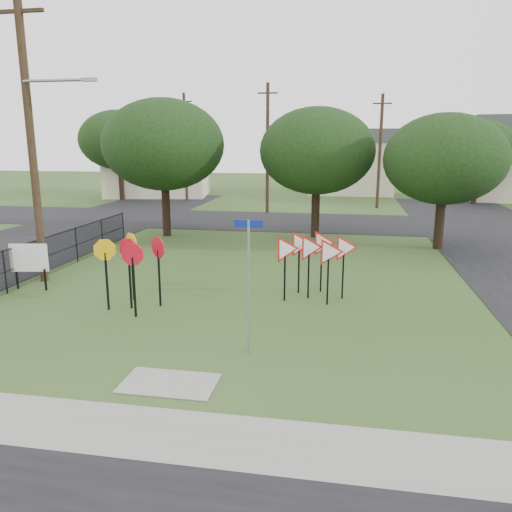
{
  "coord_description": "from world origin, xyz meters",
  "views": [
    {
      "loc": [
        3.51,
        -11.62,
        5.0
      ],
      "look_at": [
        0.91,
        3.0,
        1.6
      ],
      "focal_mm": 35.0,
      "sensor_mm": 36.0,
      "label": 1
    }
  ],
  "objects": [
    {
      "name": "utility_pole_main",
      "position": [
        -7.24,
        4.5,
        5.21
      ],
      "size": [
        3.55,
        0.33,
        10.0
      ],
      "color": "#3C2B1B",
      "rests_on": "ground"
    },
    {
      "name": "tree_near_left",
      "position": [
        -6.0,
        14.0,
        4.86
      ],
      "size": [
        6.4,
        6.4,
        7.27
      ],
      "color": "black",
      "rests_on": "ground"
    },
    {
      "name": "planting_strip",
      "position": [
        0.0,
        -5.4,
        0.01
      ],
      "size": [
        30.0,
        0.8,
        0.02
      ],
      "primitive_type": "cube",
      "color": "#2C4A1B",
      "rests_on": "ground"
    },
    {
      "name": "house_left",
      "position": [
        -14.0,
        34.0,
        3.65
      ],
      "size": [
        10.58,
        8.88,
        7.2
      ],
      "color": "beige",
      "rests_on": "ground"
    },
    {
      "name": "street_left",
      "position": [
        -12.0,
        10.0,
        0.01
      ],
      "size": [
        8.0,
        50.0,
        0.02
      ],
      "primitive_type": "cube",
      "color": "black",
      "rests_on": "ground"
    },
    {
      "name": "curb_pad",
      "position": [
        0.0,
        -2.4,
        0.01
      ],
      "size": [
        2.0,
        1.2,
        0.02
      ],
      "primitive_type": "cube",
      "color": "gray",
      "rests_on": "ground"
    },
    {
      "name": "yield_sign_cluster",
      "position": [
        2.62,
        4.18,
        1.61
      ],
      "size": [
        2.7,
        1.63,
        2.17
      ],
      "color": "black",
      "rests_on": "ground"
    },
    {
      "name": "street_name_sign",
      "position": [
        1.37,
        -0.53,
        1.85
      ],
      "size": [
        0.67,
        0.07,
        3.26
      ],
      "color": "gray",
      "rests_on": "ground"
    },
    {
      "name": "tree_far_right",
      "position": [
        14.0,
        32.0,
        4.54
      ],
      "size": [
        6.0,
        6.0,
        6.8
      ],
      "color": "black",
      "rests_on": "ground"
    },
    {
      "name": "house_mid",
      "position": [
        4.0,
        40.0,
        3.15
      ],
      "size": [
        8.4,
        8.4,
        6.2
      ],
      "color": "beige",
      "rests_on": "ground"
    },
    {
      "name": "ground",
      "position": [
        0.0,
        0.0,
        0.0
      ],
      "size": [
        140.0,
        140.0,
        0.0
      ],
      "primitive_type": "plane",
      "color": "#2C4A1B"
    },
    {
      "name": "street_far",
      "position": [
        0.0,
        20.0,
        0.01
      ],
      "size": [
        60.0,
        8.0,
        0.02
      ],
      "primitive_type": "cube",
      "color": "black",
      "rests_on": "ground"
    },
    {
      "name": "far_pole_c",
      "position": [
        -10.0,
        30.0,
        4.6
      ],
      "size": [
        1.4,
        0.24,
        9.0
      ],
      "color": "#3C2B1B",
      "rests_on": "ground"
    },
    {
      "name": "far_pole_b",
      "position": [
        6.0,
        28.0,
        4.35
      ],
      "size": [
        1.4,
        0.24,
        8.5
      ],
      "color": "#3C2B1B",
      "rests_on": "ground"
    },
    {
      "name": "far_pole_a",
      "position": [
        -2.0,
        24.0,
        4.6
      ],
      "size": [
        1.4,
        0.24,
        9.0
      ],
      "color": "#3C2B1B",
      "rests_on": "ground"
    },
    {
      "name": "tree_near_right",
      "position": [
        8.0,
        13.0,
        4.22
      ],
      "size": [
        5.6,
        5.6,
        6.33
      ],
      "color": "black",
      "rests_on": "ground"
    },
    {
      "name": "sidewalk",
      "position": [
        0.0,
        -4.2,
        0.01
      ],
      "size": [
        30.0,
        1.6,
        0.02
      ],
      "primitive_type": "cube",
      "color": "gray",
      "rests_on": "ground"
    },
    {
      "name": "info_board",
      "position": [
        -7.06,
        3.38,
        1.07
      ],
      "size": [
        1.28,
        0.27,
        1.62
      ],
      "color": "black",
      "rests_on": "ground"
    },
    {
      "name": "tree_far_left",
      "position": [
        -16.0,
        30.0,
        5.17
      ],
      "size": [
        6.8,
        6.8,
        7.73
      ],
      "color": "black",
      "rests_on": "ground"
    },
    {
      "name": "stop_sign_cluster",
      "position": [
        -2.76,
        2.16,
        1.66
      ],
      "size": [
        2.04,
        1.77,
        2.21
      ],
      "color": "black",
      "rests_on": "ground"
    },
    {
      "name": "fence_run",
      "position": [
        -7.6,
        6.25,
        0.78
      ],
      "size": [
        0.05,
        11.55,
        1.5
      ],
      "color": "black",
      "rests_on": "ground"
    },
    {
      "name": "tree_near_mid",
      "position": [
        2.0,
        15.0,
        4.54
      ],
      "size": [
        6.0,
        6.0,
        6.8
      ],
      "color": "black",
      "rests_on": "ground"
    }
  ]
}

